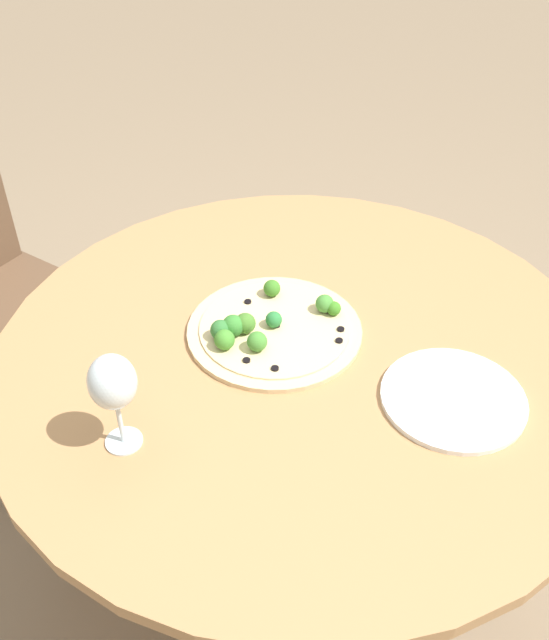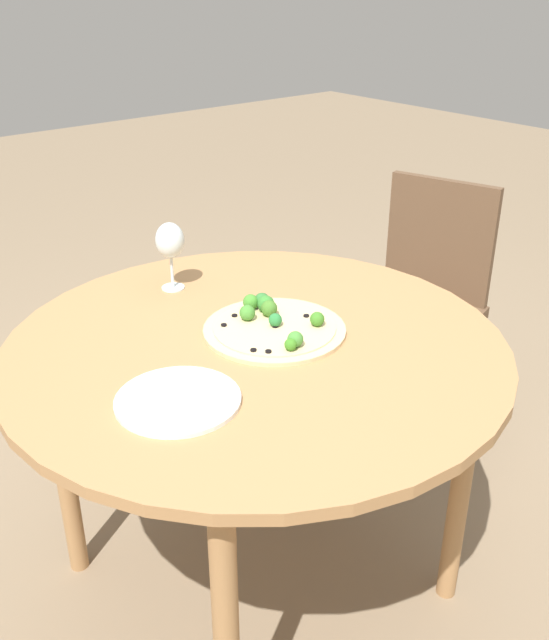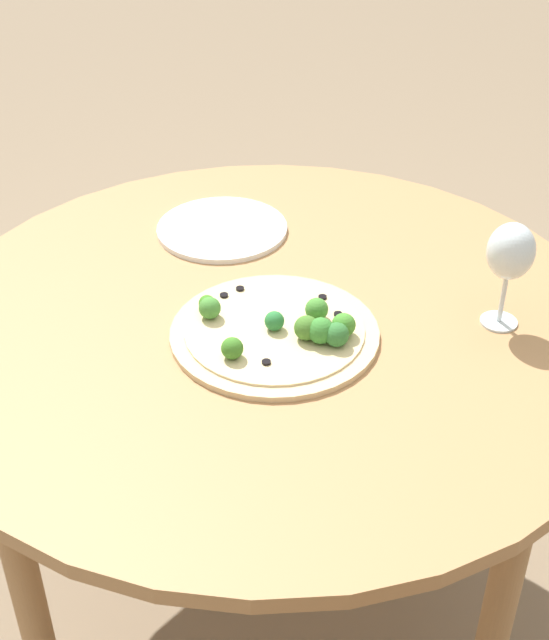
% 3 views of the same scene
% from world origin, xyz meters
% --- Properties ---
extents(ground_plane, '(12.00, 12.00, 0.00)m').
position_xyz_m(ground_plane, '(0.00, 0.00, 0.00)').
color(ground_plane, '#847056').
extents(dining_table, '(1.15, 1.15, 0.74)m').
position_xyz_m(dining_table, '(0.00, 0.00, 0.66)').
color(dining_table, '#A87A4C').
rests_on(dining_table, ground_plane).
extents(pizza, '(0.33, 0.33, 0.06)m').
position_xyz_m(pizza, '(-0.07, -0.02, 0.75)').
color(pizza, '#DBBC89').
rests_on(pizza, dining_table).
extents(wine_glass, '(0.08, 0.08, 0.18)m').
position_xyz_m(wine_glass, '(-0.02, -0.37, 0.87)').
color(wine_glass, silver).
rests_on(wine_glass, dining_table).
extents(plate_near, '(0.25, 0.25, 0.01)m').
position_xyz_m(plate_near, '(0.27, 0.10, 0.74)').
color(plate_near, white).
rests_on(plate_near, dining_table).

